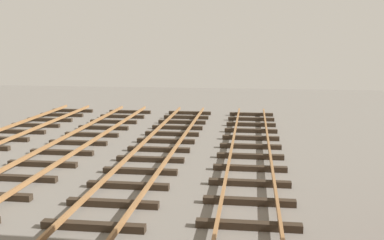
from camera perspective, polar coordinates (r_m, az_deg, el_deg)
The scene contains 0 objects.
Camera 1 is at (0.60, -1.36, 4.42)m, focal length 43.02 mm.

